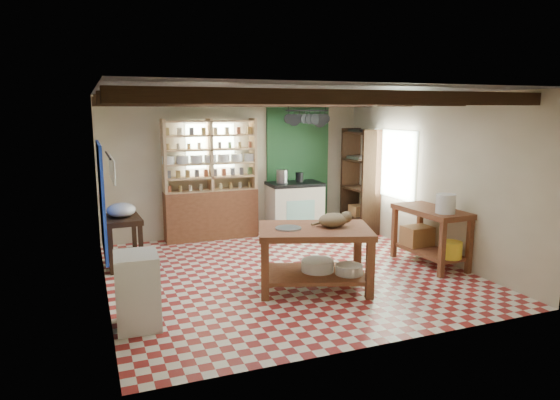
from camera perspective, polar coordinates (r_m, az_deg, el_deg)
name	(u,v)px	position (r m, az deg, el deg)	size (l,w,h in m)	color
floor	(286,272)	(7.43, 0.72, -8.28)	(5.00, 5.00, 0.02)	maroon
ceiling	(287,92)	(7.05, 0.77, 12.28)	(5.00, 5.00, 0.02)	#4D4E53
wall_back	(236,166)	(9.46, -5.00, 3.84)	(5.00, 0.04, 2.60)	beige
wall_front	(384,220)	(4.93, 11.79, -2.27)	(5.00, 0.04, 2.60)	beige
wall_left	(101,195)	(6.60, -19.77, 0.49)	(0.04, 5.00, 2.60)	beige
wall_right	(430,176)	(8.38, 16.79, 2.62)	(0.04, 5.00, 2.60)	beige
ceiling_beams	(287,100)	(7.04, 0.77, 11.31)	(5.00, 3.80, 0.15)	#321E11
blue_wall_patch	(102,199)	(7.53, -19.69, 0.08)	(0.04, 1.40, 1.60)	#1737B1
green_wall_patch	(298,167)	(9.86, 2.05, 3.84)	(1.30, 0.04, 2.30)	#1D4925
window_back	(210,146)	(9.28, -7.98, 6.14)	(0.90, 0.02, 0.80)	#B7CDB6
window_right	(394,164)	(9.16, 12.87, 4.04)	(0.02, 1.30, 1.20)	#B7CDB6
utensil_rail	(109,167)	(5.35, -18.99, 3.57)	(0.06, 0.90, 0.28)	black
pot_rack	(307,119)	(9.42, 3.12, 9.20)	(0.86, 0.12, 0.36)	black
shelving_unit	(211,180)	(9.16, -7.94, 2.31)	(1.70, 0.34, 2.20)	tan
tall_rack	(360,181)	(9.77, 9.17, 2.18)	(0.40, 0.86, 2.00)	#321E11
work_table	(314,258)	(6.68, 3.94, -6.64)	(1.46, 0.97, 0.83)	brown
stove	(294,208)	(9.61, 1.66, -0.89)	(1.01, 0.68, 0.99)	#EEE7CF
prep_table	(123,242)	(7.93, -17.49, -4.59)	(0.52, 0.76, 0.77)	#321E11
white_cabinet	(137,290)	(5.74, -15.99, -9.91)	(0.46, 0.55, 0.83)	silver
right_counter	(430,237)	(7.98, 16.77, -4.05)	(0.62, 1.23, 0.88)	brown
cat	(333,220)	(6.63, 6.10, -2.29)	(0.41, 0.31, 0.18)	#917954
steel_tray	(288,228)	(6.49, 0.96, -3.24)	(0.34, 0.34, 0.02)	#9A9AA1
basin_large	(318,265)	(6.77, 4.31, -7.46)	(0.44, 0.44, 0.15)	silver
basin_small	(349,269)	(6.69, 7.89, -7.87)	(0.36, 0.36, 0.13)	silver
kettle_left	(282,176)	(9.42, 0.25, 2.72)	(0.22, 0.22, 0.25)	#9A9AA1
kettle_right	(299,177)	(9.55, 2.24, 2.61)	(0.15, 0.15, 0.18)	black
enamel_bowl	(121,210)	(7.82, -17.68, -1.10)	(0.42, 0.42, 0.21)	silver
white_bucket	(446,204)	(7.57, 18.40, -0.40)	(0.28, 0.28, 0.28)	silver
wicker_basket	(417,236)	(8.21, 15.41, -3.96)	(0.43, 0.35, 0.30)	#A27141
yellow_tub	(450,250)	(7.67, 18.89, -5.40)	(0.33, 0.33, 0.24)	yellow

